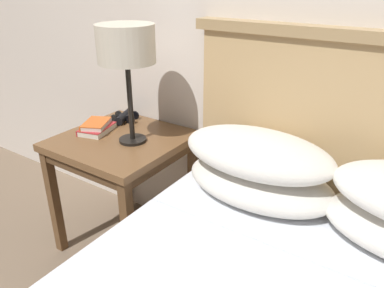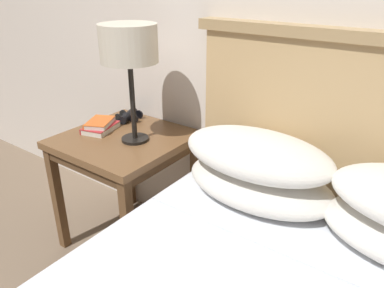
{
  "view_description": "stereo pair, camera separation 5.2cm",
  "coord_description": "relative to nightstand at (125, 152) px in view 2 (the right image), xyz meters",
  "views": [
    {
      "loc": [
        0.64,
        -0.57,
        1.36
      ],
      "look_at": [
        -0.13,
        0.58,
        0.72
      ],
      "focal_mm": 35.0,
      "sensor_mm": 36.0,
      "label": 1
    },
    {
      "loc": [
        0.68,
        -0.54,
        1.36
      ],
      "look_at": [
        -0.13,
        0.58,
        0.72
      ],
      "focal_mm": 35.0,
      "sensor_mm": 36.0,
      "label": 2
    }
  ],
  "objects": [
    {
      "name": "nightstand",
      "position": [
        0.0,
        0.0,
        0.0
      ],
      "size": [
        0.58,
        0.58,
        0.62
      ],
      "color": "brown",
      "rests_on": "ground_plane"
    },
    {
      "name": "table_lamp",
      "position": [
        0.08,
        0.0,
        0.53
      ],
      "size": [
        0.25,
        0.25,
        0.54
      ],
      "color": "black",
      "rests_on": "nightstand"
    },
    {
      "name": "book_on_nightstand",
      "position": [
        -0.15,
        -0.01,
        0.1
      ],
      "size": [
        0.17,
        0.21,
        0.03
      ],
      "color": "silver",
      "rests_on": "nightstand"
    },
    {
      "name": "book_stacked_on_top",
      "position": [
        -0.16,
        -0.01,
        0.12
      ],
      "size": [
        0.17,
        0.19,
        0.03
      ],
      "color": "silver",
      "rests_on": "book_on_nightstand"
    },
    {
      "name": "binoculars_pair",
      "position": [
        -0.15,
        0.18,
        0.11
      ],
      "size": [
        0.16,
        0.16,
        0.05
      ],
      "color": "black",
      "rests_on": "nightstand"
    }
  ]
}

